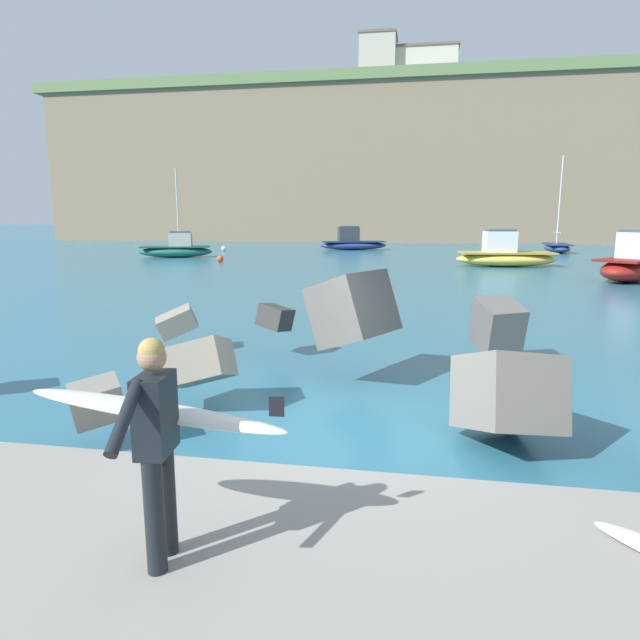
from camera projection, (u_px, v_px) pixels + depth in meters
ground_plane at (350, 426)px, 7.57m from camera, size 400.00×400.00×0.00m
walkway_path at (278, 629)px, 3.68m from camera, size 48.00×4.40×0.24m
surfer_with_board at (157, 429)px, 4.13m from camera, size 2.11×1.23×1.78m
boat_near_left at (505, 255)px, 32.27m from camera, size 6.07×2.81×2.19m
boat_near_centre at (177, 249)px, 39.62m from camera, size 5.52×3.11×1.90m
boat_near_right at (179, 245)px, 48.16m from camera, size 3.75×5.22×7.08m
boat_mid_left at (631, 265)px, 24.64m from camera, size 4.20×4.49×2.33m
boat_mid_centre at (557, 247)px, 45.30m from camera, size 2.16×4.91×7.87m
boat_far_left at (352, 243)px, 48.94m from camera, size 6.32×3.64×2.14m
mooring_buoy_inner at (224, 249)px, 46.97m from camera, size 0.44×0.44×0.44m
mooring_buoy_middle at (220, 259)px, 35.44m from camera, size 0.44×0.44×0.44m
headland_bluff at (486, 171)px, 77.97m from camera, size 112.15×41.71×18.92m
station_building_west at (378, 63)px, 69.15m from camera, size 4.71×4.90×6.58m
station_building_central at (425, 71)px, 69.90m from camera, size 8.37×5.94×5.08m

